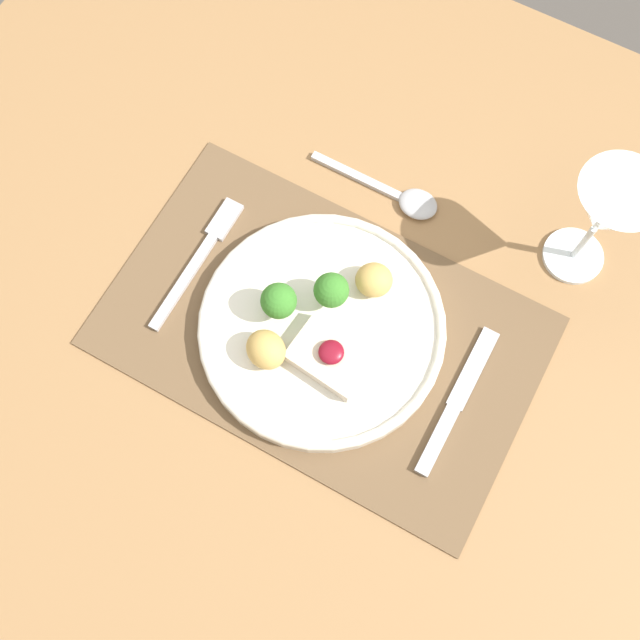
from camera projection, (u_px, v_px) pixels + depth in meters
ground_plane at (321, 443)px, 1.58m from camera, size 8.00×8.00×0.00m
dining_table at (322, 354)px, 0.96m from camera, size 1.22×1.09×0.76m
placemat at (322, 331)px, 0.87m from camera, size 0.49×0.30×0.00m
dinner_plate at (319, 322)px, 0.85m from camera, size 0.28×0.28×0.07m
fork at (202, 254)px, 0.89m from camera, size 0.02×0.19×0.01m
knife at (452, 410)px, 0.83m from camera, size 0.02×0.19×0.01m
spoon at (403, 197)px, 0.92m from camera, size 0.17×0.04×0.01m
wine_glass_near at (607, 213)px, 0.79m from camera, size 0.09×0.09×0.16m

